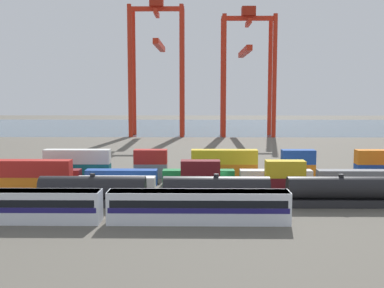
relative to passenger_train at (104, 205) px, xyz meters
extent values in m
plane|color=#5B564C|center=(14.93, 62.03, -2.14)|extent=(420.00, 420.00, 0.00)
cube|color=#475B6B|center=(14.93, 166.14, -2.14)|extent=(400.00, 110.00, 0.01)
cube|color=silver|center=(-11.34, 0.00, -0.19)|extent=(21.78, 3.10, 3.90)
cube|color=navy|center=(-11.34, 0.00, -0.29)|extent=(21.35, 3.14, 0.64)
cube|color=black|center=(-11.34, 0.00, 0.49)|extent=(20.91, 3.13, 0.90)
cube|color=slate|center=(-11.34, 0.00, 1.58)|extent=(21.56, 2.85, 0.36)
cube|color=silver|center=(11.34, 0.00, -0.19)|extent=(21.78, 3.10, 3.90)
cube|color=navy|center=(11.34, 0.00, -0.29)|extent=(21.35, 3.14, 0.64)
cube|color=black|center=(11.34, 0.00, 0.49)|extent=(20.91, 3.13, 0.90)
cube|color=slate|center=(11.34, 0.00, 1.58)|extent=(21.56, 2.85, 0.36)
cube|color=#232326|center=(-3.28, 8.64, -1.59)|extent=(14.59, 2.50, 1.10)
cylinder|color=black|center=(-3.28, 8.64, 0.48)|extent=(14.59, 3.05, 3.05)
cylinder|color=black|center=(-3.28, 8.64, 2.18)|extent=(0.70, 0.70, 0.36)
cube|color=#232326|center=(13.79, 8.64, -1.59)|extent=(14.59, 2.50, 1.10)
cylinder|color=black|center=(13.79, 8.64, 0.48)|extent=(14.59, 3.05, 3.05)
cylinder|color=black|center=(13.79, 8.64, 2.18)|extent=(0.70, 0.70, 0.36)
cube|color=#232326|center=(30.85, 8.64, -1.59)|extent=(14.59, 2.50, 1.10)
cylinder|color=black|center=(30.85, 8.64, 0.48)|extent=(14.59, 3.05, 3.05)
cylinder|color=black|center=(30.85, 8.64, 2.18)|extent=(0.70, 0.70, 0.36)
cube|color=orange|center=(-14.53, 16.92, -0.84)|extent=(12.10, 2.44, 2.60)
cube|color=#AD211C|center=(-14.53, 16.92, 1.76)|extent=(12.10, 2.44, 2.60)
cube|color=silver|center=(-1.45, 16.92, -0.84)|extent=(12.10, 2.44, 2.60)
cube|color=#197538|center=(11.63, 16.92, -0.84)|extent=(6.04, 2.44, 2.60)
cube|color=maroon|center=(11.63, 16.92, 1.76)|extent=(6.04, 2.44, 2.60)
cube|color=maroon|center=(24.70, 16.92, -0.84)|extent=(6.04, 2.44, 2.60)
cube|color=gold|center=(24.70, 16.92, 1.76)|extent=(6.04, 2.44, 2.60)
cube|color=maroon|center=(-14.82, 23.91, -0.84)|extent=(12.10, 2.44, 2.60)
cube|color=#1C4299|center=(-1.74, 23.91, -0.84)|extent=(12.10, 2.44, 2.60)
cube|color=#197538|center=(11.34, 23.91, -0.84)|extent=(12.10, 2.44, 2.60)
cube|color=silver|center=(24.42, 23.91, -0.84)|extent=(12.10, 2.44, 2.60)
cube|color=slate|center=(37.50, 23.91, -0.84)|extent=(12.10, 2.44, 2.60)
cube|color=#146066|center=(-11.02, 30.91, -0.84)|extent=(12.10, 2.44, 2.60)
cube|color=silver|center=(-11.02, 30.91, 1.76)|extent=(12.10, 2.44, 2.60)
cube|color=slate|center=(2.52, 30.91, -0.84)|extent=(6.04, 2.44, 2.60)
cube|color=#AD211C|center=(2.52, 30.91, 1.76)|extent=(6.04, 2.44, 2.60)
cube|color=orange|center=(16.06, 30.91, -0.84)|extent=(12.10, 2.44, 2.60)
cube|color=gold|center=(16.06, 30.91, 1.76)|extent=(12.10, 2.44, 2.60)
cube|color=orange|center=(29.60, 30.91, -0.84)|extent=(6.04, 2.44, 2.60)
cube|color=#1C4299|center=(29.60, 30.91, 1.76)|extent=(6.04, 2.44, 2.60)
cube|color=#1C4299|center=(43.14, 30.91, -0.84)|extent=(6.04, 2.44, 2.60)
cube|color=orange|center=(43.14, 30.91, 1.76)|extent=(6.04, 2.44, 2.60)
cylinder|color=red|center=(-12.56, 111.96, 20.75)|extent=(1.50, 1.50, 45.79)
cylinder|color=red|center=(5.43, 111.96, 20.75)|extent=(1.50, 1.50, 45.79)
cylinder|color=red|center=(-12.56, 121.84, 20.75)|extent=(1.50, 1.50, 45.79)
cylinder|color=red|center=(5.43, 121.84, 20.75)|extent=(1.50, 1.50, 45.79)
cube|color=red|center=(-3.56, 116.90, 42.84)|extent=(19.59, 1.20, 1.60)
cube|color=red|center=(-3.56, 116.90, 41.24)|extent=(1.20, 11.48, 1.60)
cube|color=red|center=(-3.56, 128.93, 31.20)|extent=(2.00, 34.37, 2.00)
cube|color=maroon|center=(-3.56, 116.90, 45.24)|extent=(4.80, 4.00, 3.20)
cylinder|color=red|center=(20.18, 111.63, 19.08)|extent=(1.50, 1.50, 42.46)
cylinder|color=red|center=(37.64, 111.63, 19.08)|extent=(1.50, 1.50, 42.46)
cylinder|color=red|center=(20.18, 122.16, 19.08)|extent=(1.50, 1.50, 42.46)
cylinder|color=red|center=(37.64, 122.16, 19.08)|extent=(1.50, 1.50, 42.46)
cube|color=red|center=(28.91, 116.90, 39.51)|extent=(19.06, 1.20, 1.60)
cube|color=red|center=(28.91, 116.90, 37.91)|extent=(1.20, 12.13, 1.60)
cube|color=red|center=(28.91, 129.46, 28.88)|extent=(2.00, 35.88, 2.00)
cube|color=maroon|center=(28.91, 116.90, 41.91)|extent=(4.80, 4.00, 3.20)
camera|label=1|loc=(11.32, -56.49, 13.48)|focal=44.98mm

